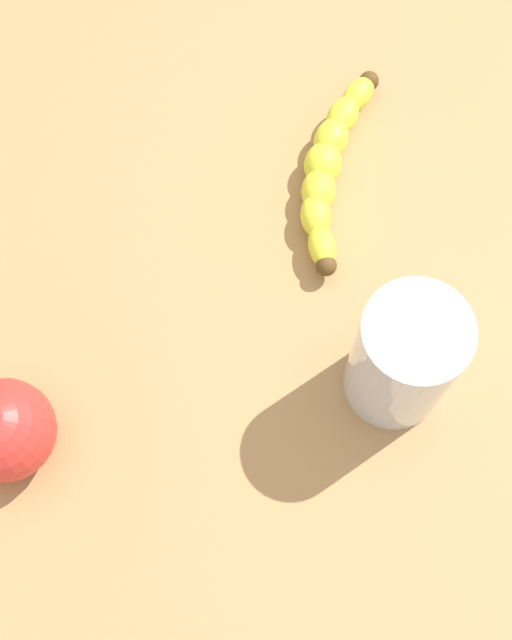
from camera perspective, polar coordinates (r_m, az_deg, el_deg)
The scene contains 4 objects.
wooden_tabletop at distance 72.48cm, azimuth -3.69°, elevation 0.62°, with size 120.00×120.00×3.00cm, color #A87D4D.
banana at distance 75.10cm, azimuth 4.94°, elevation 10.18°, with size 13.74×16.37×3.23cm.
smoothie_glass at distance 64.22cm, azimuth 9.74°, elevation -2.68°, with size 7.80×7.80×12.45cm.
apple_fruit at distance 66.46cm, azimuth -16.40°, elevation -7.03°, with size 7.76×7.76×7.76cm, color red.
Camera 1 is at (23.44, -12.02, 69.02)cm, focal length 48.20 mm.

